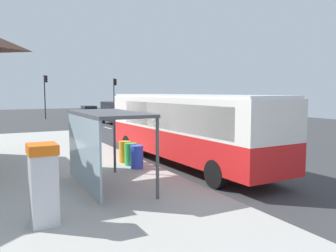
{
  "coord_description": "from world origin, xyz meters",
  "views": [
    {
      "loc": [
        -9.61,
        -11.64,
        3.33
      ],
      "look_at": [
        -1.0,
        4.67,
        1.5
      ],
      "focal_mm": 36.83,
      "sensor_mm": 36.0,
      "label": 1
    }
  ],
  "objects_px": {
    "recycling_bin_orange": "(125,152)",
    "traffic_light_far_side": "(45,90)",
    "ticket_machine": "(44,184)",
    "recycling_bin_blue": "(137,157)",
    "bus_shelter": "(99,130)",
    "white_van": "(117,111)",
    "bus": "(185,125)",
    "traffic_light_near_side": "(115,91)",
    "sedan_near": "(89,111)",
    "recycling_bin_green": "(131,154)"
  },
  "relations": [
    {
      "from": "white_van",
      "to": "sedan_near",
      "type": "xyz_separation_m",
      "value": [
        0.1,
        11.48,
        -0.55
      ]
    },
    {
      "from": "sedan_near",
      "to": "recycling_bin_blue",
      "type": "height_order",
      "value": "sedan_near"
    },
    {
      "from": "sedan_near",
      "to": "recycling_bin_orange",
      "type": "bearing_deg",
      "value": -102.0
    },
    {
      "from": "bus",
      "to": "traffic_light_near_side",
      "type": "height_order",
      "value": "traffic_light_near_side"
    },
    {
      "from": "bus",
      "to": "traffic_light_far_side",
      "type": "relative_size",
      "value": 2.05
    },
    {
      "from": "traffic_light_near_side",
      "to": "traffic_light_far_side",
      "type": "relative_size",
      "value": 0.95
    },
    {
      "from": "recycling_bin_orange",
      "to": "bus_shelter",
      "type": "bearing_deg",
      "value": -121.74
    },
    {
      "from": "recycling_bin_orange",
      "to": "ticket_machine",
      "type": "bearing_deg",
      "value": -125.68
    },
    {
      "from": "recycling_bin_orange",
      "to": "bus_shelter",
      "type": "distance_m",
      "value": 4.45
    },
    {
      "from": "sedan_near",
      "to": "recycling_bin_green",
      "type": "height_order",
      "value": "sedan_near"
    },
    {
      "from": "ticket_machine",
      "to": "recycling_bin_blue",
      "type": "xyz_separation_m",
      "value": [
        4.3,
        4.59,
        -0.52
      ]
    },
    {
      "from": "traffic_light_far_side",
      "to": "recycling_bin_orange",
      "type": "bearing_deg",
      "value": -92.08
    },
    {
      "from": "recycling_bin_green",
      "to": "traffic_light_near_side",
      "type": "bearing_deg",
      "value": 72.12
    },
    {
      "from": "white_van",
      "to": "recycling_bin_blue",
      "type": "xyz_separation_m",
      "value": [
        -6.4,
        -20.5,
        -0.69
      ]
    },
    {
      "from": "ticket_machine",
      "to": "recycling_bin_orange",
      "type": "xyz_separation_m",
      "value": [
        4.3,
        5.99,
        -0.52
      ]
    },
    {
      "from": "ticket_machine",
      "to": "recycling_bin_orange",
      "type": "distance_m",
      "value": 7.39
    },
    {
      "from": "traffic_light_near_side",
      "to": "traffic_light_far_side",
      "type": "xyz_separation_m",
      "value": [
        -8.6,
        0.8,
        0.17
      ]
    },
    {
      "from": "bus",
      "to": "recycling_bin_blue",
      "type": "relative_size",
      "value": 11.67
    },
    {
      "from": "sedan_near",
      "to": "ticket_machine",
      "type": "bearing_deg",
      "value": -106.45
    },
    {
      "from": "white_van",
      "to": "ticket_machine",
      "type": "xyz_separation_m",
      "value": [
        -10.7,
        -25.08,
        -0.17
      ]
    },
    {
      "from": "traffic_light_far_side",
      "to": "bus_shelter",
      "type": "relative_size",
      "value": 1.35
    },
    {
      "from": "bus",
      "to": "traffic_light_far_side",
      "type": "bearing_deg",
      "value": 92.55
    },
    {
      "from": "recycling_bin_green",
      "to": "bus_shelter",
      "type": "relative_size",
      "value": 0.24
    },
    {
      "from": "sedan_near",
      "to": "bus_shelter",
      "type": "distance_m",
      "value": 35.27
    },
    {
      "from": "bus",
      "to": "traffic_light_far_side",
      "type": "height_order",
      "value": "traffic_light_far_side"
    },
    {
      "from": "sedan_near",
      "to": "bus_shelter",
      "type": "bearing_deg",
      "value": -104.31
    },
    {
      "from": "ticket_machine",
      "to": "traffic_light_far_side",
      "type": "distance_m",
      "value": 36.63
    },
    {
      "from": "recycling_bin_orange",
      "to": "traffic_light_near_side",
      "type": "bearing_deg",
      "value": 71.72
    },
    {
      "from": "white_van",
      "to": "sedan_near",
      "type": "distance_m",
      "value": 11.49
    },
    {
      "from": "traffic_light_far_side",
      "to": "bus_shelter",
      "type": "xyz_separation_m",
      "value": [
        -3.31,
        -33.74,
        -1.47
      ]
    },
    {
      "from": "recycling_bin_blue",
      "to": "traffic_light_near_side",
      "type": "relative_size",
      "value": 0.19
    },
    {
      "from": "traffic_light_near_side",
      "to": "sedan_near",
      "type": "bearing_deg",
      "value": 159.24
    },
    {
      "from": "traffic_light_near_side",
      "to": "traffic_light_far_side",
      "type": "distance_m",
      "value": 8.64
    },
    {
      "from": "recycling_bin_orange",
      "to": "traffic_light_far_side",
      "type": "xyz_separation_m",
      "value": [
        1.1,
        30.16,
        2.91
      ]
    },
    {
      "from": "white_van",
      "to": "recycling_bin_blue",
      "type": "bearing_deg",
      "value": -107.34
    },
    {
      "from": "white_van",
      "to": "traffic_light_far_side",
      "type": "distance_m",
      "value": 12.47
    },
    {
      "from": "traffic_light_near_side",
      "to": "recycling_bin_blue",
      "type": "bearing_deg",
      "value": -107.5
    },
    {
      "from": "white_van",
      "to": "ticket_machine",
      "type": "bearing_deg",
      "value": -113.1
    },
    {
      "from": "traffic_light_far_side",
      "to": "bus_shelter",
      "type": "bearing_deg",
      "value": -95.6
    },
    {
      "from": "white_van",
      "to": "traffic_light_far_side",
      "type": "relative_size",
      "value": 0.97
    },
    {
      "from": "bus",
      "to": "bus_shelter",
      "type": "height_order",
      "value": "bus"
    },
    {
      "from": "bus",
      "to": "white_van",
      "type": "relative_size",
      "value": 2.12
    },
    {
      "from": "sedan_near",
      "to": "white_van",
      "type": "bearing_deg",
      "value": -90.49
    },
    {
      "from": "recycling_bin_blue",
      "to": "bus_shelter",
      "type": "bearing_deg",
      "value": -135.46
    },
    {
      "from": "bus",
      "to": "bus_shelter",
      "type": "relative_size",
      "value": 2.77
    },
    {
      "from": "ticket_machine",
      "to": "recycling_bin_orange",
      "type": "height_order",
      "value": "ticket_machine"
    },
    {
      "from": "recycling_bin_blue",
      "to": "recycling_bin_orange",
      "type": "height_order",
      "value": "same"
    },
    {
      "from": "bus",
      "to": "sedan_near",
      "type": "bearing_deg",
      "value": 82.78
    },
    {
      "from": "recycling_bin_orange",
      "to": "bus_shelter",
      "type": "height_order",
      "value": "bus_shelter"
    },
    {
      "from": "white_van",
      "to": "bus_shelter",
      "type": "bearing_deg",
      "value": -110.8
    }
  ]
}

